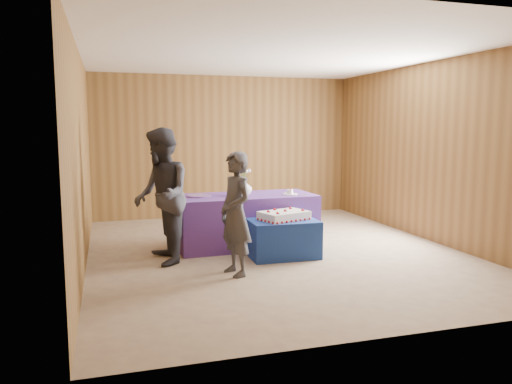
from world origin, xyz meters
name	(u,v)px	position (x,y,z in m)	size (l,w,h in m)	color
ground	(274,251)	(0.00, 0.00, 0.00)	(6.00, 6.00, 0.00)	gray
room_shell	(275,121)	(0.00, 0.00, 1.80)	(5.04, 6.04, 2.72)	brown
cake_table	(282,238)	(0.02, -0.26, 0.25)	(0.90, 0.70, 0.50)	#1B3F94
serving_table	(245,220)	(-0.30, 0.45, 0.38)	(2.00, 0.90, 0.75)	#512E80
sheet_cake	(284,215)	(0.04, -0.29, 0.56)	(0.75, 0.61, 0.15)	silver
vase	(244,187)	(-0.33, 0.41, 0.87)	(0.23, 0.23, 0.24)	white
flower_spray	(244,170)	(-0.33, 0.41, 1.12)	(0.20, 0.20, 0.16)	#2D6A2A
platter	(199,196)	(-0.97, 0.48, 0.76)	(0.35, 0.35, 0.02)	#6A478F
plate	(290,194)	(0.35, 0.32, 0.76)	(0.22, 0.22, 0.01)	white
cake_slice	(290,191)	(0.35, 0.32, 0.80)	(0.10, 0.09, 0.09)	silver
knife	(300,195)	(0.44, 0.16, 0.75)	(0.26, 0.02, 0.00)	#B0B0B5
guest_left	(236,214)	(-0.79, -0.91, 0.73)	(0.53, 0.35, 1.45)	#363740
guest_right	(162,196)	(-1.56, -0.16, 0.86)	(0.84, 0.65, 1.73)	#2E2E37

